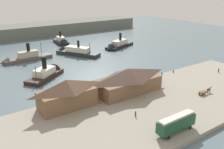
{
  "coord_description": "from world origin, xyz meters",
  "views": [
    {
      "loc": [
        -47.65,
        -69.35,
        34.69
      ],
      "look_at": [
        3.54,
        4.64,
        2.0
      ],
      "focal_mm": 39.6,
      "sensor_mm": 36.0,
      "label": 1
    }
  ],
  "objects_px": {
    "pedestrian_at_waters_edge": "(136,114)",
    "ferry_outer_harbor": "(117,46)",
    "ferry_departing_north": "(23,58)",
    "ferry_shed_east_terminal": "(67,93)",
    "ferry_mid_harbor": "(48,73)",
    "mooring_post_west": "(173,71)",
    "mooring_post_center_east": "(162,73)",
    "street_tram": "(176,123)",
    "ferry_shed_central_terminal": "(128,80)",
    "ferry_moored_west": "(74,52)",
    "pedestrian_walking_east": "(219,70)",
    "horse_cart": "(205,91)",
    "ferry_moored_east": "(62,42)"
  },
  "relations": [
    {
      "from": "ferry_shed_east_terminal",
      "to": "ferry_moored_west",
      "type": "xyz_separation_m",
      "value": [
        29.05,
        54.77,
        -3.88
      ]
    },
    {
      "from": "pedestrian_at_waters_edge",
      "to": "mooring_post_west",
      "type": "distance_m",
      "value": 40.23
    },
    {
      "from": "street_tram",
      "to": "ferry_mid_harbor",
      "type": "xyz_separation_m",
      "value": [
        -10.01,
        57.66,
        -2.15
      ]
    },
    {
      "from": "ferry_shed_central_terminal",
      "to": "ferry_moored_west",
      "type": "bearing_deg",
      "value": 82.0
    },
    {
      "from": "ferry_shed_east_terminal",
      "to": "mooring_post_center_east",
      "type": "height_order",
      "value": "ferry_shed_east_terminal"
    },
    {
      "from": "ferry_moored_east",
      "to": "ferry_departing_north",
      "type": "height_order",
      "value": "ferry_departing_north"
    },
    {
      "from": "pedestrian_at_waters_edge",
      "to": "mooring_post_center_east",
      "type": "height_order",
      "value": "pedestrian_at_waters_edge"
    },
    {
      "from": "mooring_post_west",
      "to": "ferry_outer_harbor",
      "type": "relative_size",
      "value": 0.04
    },
    {
      "from": "pedestrian_walking_east",
      "to": "ferry_moored_west",
      "type": "xyz_separation_m",
      "value": [
        -34.78,
        61.75,
        -0.37
      ]
    },
    {
      "from": "ferry_moored_east",
      "to": "ferry_outer_harbor",
      "type": "relative_size",
      "value": 0.74
    },
    {
      "from": "ferry_shed_east_terminal",
      "to": "ferry_shed_central_terminal",
      "type": "bearing_deg",
      "value": -3.37
    },
    {
      "from": "ferry_shed_east_terminal",
      "to": "ferry_moored_east",
      "type": "xyz_separation_m",
      "value": [
        34.28,
        81.98,
        -4.05
      ]
    },
    {
      "from": "ferry_outer_harbor",
      "to": "ferry_moored_west",
      "type": "relative_size",
      "value": 0.94
    },
    {
      "from": "ferry_shed_central_terminal",
      "to": "pedestrian_walking_east",
      "type": "relative_size",
      "value": 12.75
    },
    {
      "from": "mooring_post_west",
      "to": "ferry_mid_harbor",
      "type": "distance_m",
      "value": 50.64
    },
    {
      "from": "ferry_shed_east_terminal",
      "to": "pedestrian_walking_east",
      "type": "relative_size",
      "value": 9.48
    },
    {
      "from": "pedestrian_at_waters_edge",
      "to": "mooring_post_west",
      "type": "height_order",
      "value": "pedestrian_at_waters_edge"
    },
    {
      "from": "street_tram",
      "to": "mooring_post_center_east",
      "type": "bearing_deg",
      "value": 49.13
    },
    {
      "from": "ferry_moored_east",
      "to": "ferry_mid_harbor",
      "type": "distance_m",
      "value": 58.42
    },
    {
      "from": "mooring_post_center_east",
      "to": "horse_cart",
      "type": "bearing_deg",
      "value": -94.71
    },
    {
      "from": "ferry_shed_central_terminal",
      "to": "pedestrian_at_waters_edge",
      "type": "distance_m",
      "value": 16.77
    },
    {
      "from": "ferry_shed_central_terminal",
      "to": "street_tram",
      "type": "distance_m",
      "value": 26.09
    },
    {
      "from": "pedestrian_walking_east",
      "to": "ferry_mid_harbor",
      "type": "xyz_separation_m",
      "value": [
        -57.91,
        37.88,
        -0.44
      ]
    },
    {
      "from": "ferry_moored_west",
      "to": "ferry_moored_east",
      "type": "bearing_deg",
      "value": 79.13
    },
    {
      "from": "street_tram",
      "to": "horse_cart",
      "type": "distance_m",
      "value": 26.8
    },
    {
      "from": "mooring_post_center_east",
      "to": "mooring_post_west",
      "type": "bearing_deg",
      "value": -7.36
    },
    {
      "from": "street_tram",
      "to": "mooring_post_west",
      "type": "xyz_separation_m",
      "value": [
        32.48,
        30.11,
        -2.05
      ]
    },
    {
      "from": "street_tram",
      "to": "pedestrian_walking_east",
      "type": "bearing_deg",
      "value": 22.44
    },
    {
      "from": "ferry_outer_harbor",
      "to": "ferry_departing_north",
      "type": "bearing_deg",
      "value": 175.57
    },
    {
      "from": "mooring_post_west",
      "to": "ferry_outer_harbor",
      "type": "xyz_separation_m",
      "value": [
        8.03,
        50.27,
        -0.17
      ]
    },
    {
      "from": "pedestrian_at_waters_edge",
      "to": "ferry_departing_north",
      "type": "relative_size",
      "value": 0.06
    },
    {
      "from": "ferry_shed_central_terminal",
      "to": "ferry_mid_harbor",
      "type": "bearing_deg",
      "value": 115.38
    },
    {
      "from": "pedestrian_at_waters_edge",
      "to": "ferry_departing_north",
      "type": "bearing_deg",
      "value": 97.12
    },
    {
      "from": "ferry_shed_central_terminal",
      "to": "ferry_moored_west",
      "type": "distance_m",
      "value": 56.69
    },
    {
      "from": "horse_cart",
      "to": "mooring_post_center_east",
      "type": "distance_m",
      "value": 21.29
    },
    {
      "from": "ferry_mid_harbor",
      "to": "ferry_departing_north",
      "type": "bearing_deg",
      "value": 94.75
    },
    {
      "from": "horse_cart",
      "to": "ferry_mid_harbor",
      "type": "height_order",
      "value": "ferry_mid_harbor"
    },
    {
      "from": "ferry_shed_east_terminal",
      "to": "mooring_post_center_east",
      "type": "distance_m",
      "value": 43.0
    },
    {
      "from": "street_tram",
      "to": "ferry_departing_north",
      "type": "xyz_separation_m",
      "value": [
        -12.24,
        84.47,
        -2.15
      ]
    },
    {
      "from": "ferry_shed_central_terminal",
      "to": "mooring_post_west",
      "type": "height_order",
      "value": "ferry_shed_central_terminal"
    },
    {
      "from": "pedestrian_at_waters_edge",
      "to": "mooring_post_center_east",
      "type": "distance_m",
      "value": 35.62
    },
    {
      "from": "pedestrian_at_waters_edge",
      "to": "ferry_outer_harbor",
      "type": "bearing_deg",
      "value": 57.71
    },
    {
      "from": "mooring_post_center_east",
      "to": "ferry_mid_harbor",
      "type": "distance_m",
      "value": 45.45
    },
    {
      "from": "mooring_post_west",
      "to": "ferry_mid_harbor",
      "type": "xyz_separation_m",
      "value": [
        -42.49,
        27.55,
        -0.1
      ]
    },
    {
      "from": "street_tram",
      "to": "ferry_outer_harbor",
      "type": "xyz_separation_m",
      "value": [
        40.51,
        80.39,
        -2.23
      ]
    },
    {
      "from": "ferry_shed_central_terminal",
      "to": "ferry_mid_harbor",
      "type": "relative_size",
      "value": 1.14
    },
    {
      "from": "pedestrian_walking_east",
      "to": "ferry_shed_east_terminal",
      "type": "bearing_deg",
      "value": 173.76
    },
    {
      "from": "ferry_moored_west",
      "to": "ferry_departing_north",
      "type": "relative_size",
      "value": 1.0
    },
    {
      "from": "horse_cart",
      "to": "pedestrian_walking_east",
      "type": "distance_m",
      "value": 25.08
    },
    {
      "from": "ferry_shed_east_terminal",
      "to": "ferry_mid_harbor",
      "type": "relative_size",
      "value": 0.84
    }
  ]
}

